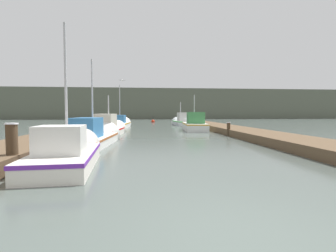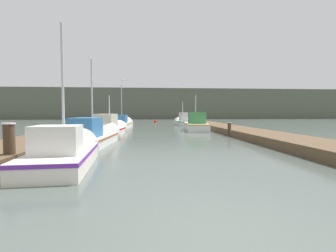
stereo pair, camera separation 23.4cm
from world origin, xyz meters
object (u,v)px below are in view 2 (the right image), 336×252
(fishing_boat_5, at_px, (182,121))
(mooring_piling_3, at_px, (9,146))
(fishing_boat_3, at_px, (195,124))
(channel_buoy, at_px, (155,121))
(mooring_piling_2, at_px, (229,129))
(mooring_piling_0, at_px, (111,121))
(fishing_boat_2, at_px, (111,129))
(fishing_boat_0, at_px, (66,152))
(fishing_boat_4, at_px, (122,124))
(seagull_lead, at_px, (124,80))
(mooring_piling_1, at_px, (103,122))
(fishing_boat_1, at_px, (95,136))

(fishing_boat_5, xyz_separation_m, mooring_piling_3, (-8.55, -23.81, 0.21))
(fishing_boat_3, bearing_deg, channel_buoy, 104.29)
(channel_buoy, bearing_deg, mooring_piling_2, -79.97)
(fishing_boat_5, distance_m, mooring_piling_0, 8.54)
(fishing_boat_2, distance_m, mooring_piling_3, 11.14)
(fishing_boat_5, bearing_deg, fishing_boat_0, -110.51)
(fishing_boat_2, height_order, fishing_boat_4, fishing_boat_4)
(channel_buoy, relative_size, seagull_lead, 1.84)
(fishing_boat_3, relative_size, fishing_boat_5, 1.21)
(fishing_boat_5, bearing_deg, channel_buoy, 106.23)
(mooring_piling_1, distance_m, seagull_lead, 4.61)
(fishing_boat_3, xyz_separation_m, fishing_boat_4, (-6.85, 4.67, -0.11))
(fishing_boat_3, xyz_separation_m, fishing_boat_5, (0.11, 8.59, -0.04))
(fishing_boat_0, bearing_deg, fishing_boat_3, 60.59)
(channel_buoy, distance_m, seagull_lead, 18.32)
(fishing_boat_1, height_order, fishing_boat_4, fishing_boat_4)
(mooring_piling_3, xyz_separation_m, channel_buoy, (5.61, 32.09, -0.53))
(mooring_piling_3, bearing_deg, fishing_boat_5, 70.24)
(fishing_boat_4, distance_m, channel_buoy, 12.84)
(fishing_boat_3, distance_m, fishing_boat_4, 8.29)
(fishing_boat_3, distance_m, mooring_piling_0, 11.93)
(fishing_boat_5, distance_m, seagull_lead, 11.86)
(fishing_boat_3, height_order, mooring_piling_1, fishing_boat_3)
(mooring_piling_1, height_order, channel_buoy, mooring_piling_1)
(mooring_piling_0, height_order, seagull_lead, seagull_lead)
(fishing_boat_0, distance_m, fishing_boat_2, 10.38)
(fishing_boat_4, height_order, mooring_piling_3, fishing_boat_4)
(fishing_boat_0, bearing_deg, mooring_piling_2, 42.99)
(mooring_piling_0, relative_size, seagull_lead, 1.74)
(fishing_boat_3, bearing_deg, mooring_piling_2, -73.85)
(fishing_boat_2, xyz_separation_m, mooring_piling_1, (-1.41, 5.51, 0.22))
(fishing_boat_1, relative_size, mooring_piling_2, 6.54)
(mooring_piling_3, bearing_deg, mooring_piling_0, 89.97)
(fishing_boat_1, height_order, channel_buoy, fishing_boat_1)
(fishing_boat_5, xyz_separation_m, mooring_piling_0, (-8.54, -0.14, 0.03))
(fishing_boat_5, height_order, mooring_piling_2, fishing_boat_5)
(fishing_boat_4, xyz_separation_m, mooring_piling_3, (-1.60, -19.89, 0.28))
(mooring_piling_3, relative_size, seagull_lead, 2.41)
(mooring_piling_2, xyz_separation_m, mooring_piling_3, (-9.63, -9.36, 0.20))
(fishing_boat_4, bearing_deg, fishing_boat_0, -85.99)
(mooring_piling_1, bearing_deg, mooring_piling_2, -37.01)
(fishing_boat_2, xyz_separation_m, fishing_boat_4, (0.11, 8.85, -0.05))
(mooring_piling_0, height_order, channel_buoy, mooring_piling_0)
(fishing_boat_2, bearing_deg, fishing_boat_1, -86.71)
(fishing_boat_1, height_order, seagull_lead, seagull_lead)
(fishing_boat_3, distance_m, channel_buoy, 17.10)
(fishing_boat_1, height_order, mooring_piling_2, fishing_boat_1)
(fishing_boat_2, height_order, channel_buoy, fishing_boat_2)
(fishing_boat_0, relative_size, mooring_piling_2, 5.15)
(channel_buoy, bearing_deg, seagull_lead, -101.11)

